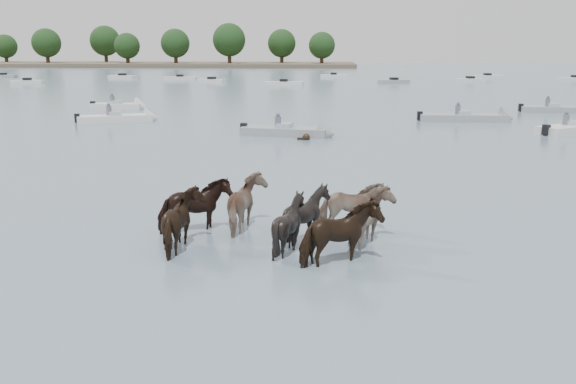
{
  "coord_description": "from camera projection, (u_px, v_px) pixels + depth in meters",
  "views": [
    {
      "loc": [
        3.4,
        -15.27,
        4.97
      ],
      "look_at": [
        2.3,
        0.74,
        1.1
      ],
      "focal_mm": 37.36,
      "sensor_mm": 36.0,
      "label": 1
    }
  ],
  "objects": [
    {
      "name": "motorboat_b",
      "position": [
        298.0,
        132.0,
        34.6
      ],
      "size": [
        5.74,
        2.63,
        1.92
      ],
      "rotation": [
        0.0,
        0.0,
        -0.19
      ],
      "color": "gray",
      "rests_on": "ground"
    },
    {
      "name": "treeline",
      "position": [
        50.0,
        42.0,
        165.36
      ],
      "size": [
        150.61,
        20.52,
        11.67
      ],
      "color": "#382619",
      "rests_on": "ground"
    },
    {
      "name": "motorboat_a",
      "position": [
        127.0,
        118.0,
        41.34
      ],
      "size": [
        5.58,
        3.45,
        1.92
      ],
      "rotation": [
        0.0,
        0.0,
        0.37
      ],
      "color": "silver",
      "rests_on": "ground"
    },
    {
      "name": "swimming_pony",
      "position": [
        305.0,
        138.0,
        33.22
      ],
      "size": [
        0.72,
        0.44,
        0.44
      ],
      "color": "black",
      "rests_on": "ground"
    },
    {
      "name": "ground",
      "position": [
        201.0,
        236.0,
        16.2
      ],
      "size": [
        400.0,
        400.0,
        0.0
      ],
      "primitive_type": "plane",
      "color": "slate",
      "rests_on": "ground"
    },
    {
      "name": "shoreline",
      "position": [
        65.0,
        64.0,
        166.22
      ],
      "size": [
        160.0,
        30.0,
        1.0
      ],
      "primitive_type": "cube",
      "color": "#4C4233",
      "rests_on": "ground"
    },
    {
      "name": "motorboat_c",
      "position": [
        475.0,
        118.0,
        41.62
      ],
      "size": [
        6.62,
        1.61,
        1.92
      ],
      "rotation": [
        0.0,
        0.0,
        0.0
      ],
      "color": "gray",
      "rests_on": "ground"
    },
    {
      "name": "pony_herd",
      "position": [
        281.0,
        218.0,
        15.63
      ],
      "size": [
        6.63,
        4.64,
        1.69
      ],
      "color": "black",
      "rests_on": "ground"
    },
    {
      "name": "motorboat_f",
      "position": [
        126.0,
        106.0,
        49.75
      ],
      "size": [
        4.78,
        1.7,
        1.92
      ],
      "rotation": [
        0.0,
        0.0,
        0.02
      ],
      "color": "silver",
      "rests_on": "ground"
    },
    {
      "name": "distant_flotilla",
      "position": [
        319.0,
        79.0,
        91.4
      ],
      "size": [
        108.24,
        27.88,
        0.93
      ],
      "color": "gray",
      "rests_on": "ground"
    },
    {
      "name": "motorboat_e",
      "position": [
        562.0,
        110.0,
        47.12
      ],
      "size": [
        5.44,
        2.11,
        1.92
      ],
      "rotation": [
        0.0,
        0.0,
        -0.1
      ],
      "color": "gray",
      "rests_on": "ground"
    }
  ]
}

